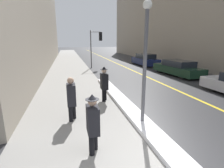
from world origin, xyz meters
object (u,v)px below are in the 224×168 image
object	(u,v)px
traffic_light_near	(97,41)
parked_car_navy	(145,60)
lamp_post	(145,53)
pedestrian_in_glasses	(71,97)
pedestrian_in_fedora	(93,122)
fire_hydrant	(104,78)
parked_car_dark_green	(178,68)
pedestrian_with_shoulder_bag	(104,82)

from	to	relation	value
traffic_light_near	parked_car_navy	world-z (taller)	traffic_light_near
lamp_post	pedestrian_in_glasses	distance (m)	2.98
pedestrian_in_fedora	pedestrian_in_glasses	bearing A→B (deg)	-167.70
pedestrian_in_glasses	pedestrian_in_fedora	bearing A→B (deg)	12.30
lamp_post	pedestrian_in_fedora	distance (m)	2.69
fire_hydrant	parked_car_navy	bearing A→B (deg)	48.99
pedestrian_in_fedora	pedestrian_in_glasses	distance (m)	2.15
traffic_light_near	pedestrian_in_glasses	bearing A→B (deg)	-113.14
lamp_post	pedestrian_in_glasses	world-z (taller)	lamp_post
lamp_post	pedestrian_in_fedora	size ratio (longest dim) A/B	2.52
parked_car_dark_green	parked_car_navy	bearing A→B (deg)	-4.82
traffic_light_near	parked_car_dark_green	xyz separation A→B (m)	(5.88, -6.02, -2.22)
lamp_post	parked_car_navy	world-z (taller)	lamp_post
parked_car_navy	pedestrian_in_glasses	bearing A→B (deg)	144.93
pedestrian_in_glasses	parked_car_navy	world-z (taller)	pedestrian_in_glasses
parked_car_navy	parked_car_dark_green	bearing A→B (deg)	179.29
pedestrian_in_glasses	parked_car_dark_green	xyz separation A→B (m)	(8.97, 6.73, -0.30)
pedestrian_in_glasses	parked_car_dark_green	distance (m)	11.22
traffic_light_near	pedestrian_in_fedora	bearing A→B (deg)	-109.53
traffic_light_near	pedestrian_in_fedora	xyz separation A→B (m)	(-2.63, -14.85, -1.95)
pedestrian_in_fedora	parked_car_dark_green	world-z (taller)	pedestrian_in_fedora
lamp_post	traffic_light_near	world-z (taller)	lamp_post
pedestrian_in_fedora	parked_car_navy	distance (m)	17.46
traffic_light_near	fire_hydrant	xyz separation A→B (m)	(-0.72, -7.17, -2.47)
pedestrian_in_glasses	fire_hydrant	xyz separation A→B (m)	(2.37, 5.58, -0.55)
pedestrian_in_glasses	fire_hydrant	world-z (taller)	pedestrian_in_glasses
pedestrian_in_fedora	traffic_light_near	bearing A→B (deg)	169.77
pedestrian_in_glasses	parked_car_dark_green	world-z (taller)	pedestrian_in_glasses
parked_car_navy	traffic_light_near	bearing A→B (deg)	93.14
pedestrian_with_shoulder_bag	fire_hydrant	bearing A→B (deg)	167.87
pedestrian_in_fedora	parked_car_navy	size ratio (longest dim) A/B	0.37
traffic_light_near	fire_hydrant	size ratio (longest dim) A/B	5.57
lamp_post	pedestrian_with_shoulder_bag	xyz separation A→B (m)	(-0.75, 2.81, -1.55)
traffic_light_near	parked_car_navy	xyz separation A→B (m)	(5.87, 0.41, -2.18)
traffic_light_near	pedestrian_in_glasses	xyz separation A→B (m)	(-3.09, -12.75, -1.92)
pedestrian_with_shoulder_bag	parked_car_navy	size ratio (longest dim) A/B	0.39
parked_car_navy	pedestrian_in_fedora	bearing A→B (deg)	150.08
lamp_post	parked_car_dark_green	world-z (taller)	lamp_post
pedestrian_in_glasses	pedestrian_with_shoulder_bag	bearing A→B (deg)	138.76
lamp_post	pedestrian_with_shoulder_bag	distance (m)	3.30
pedestrian_in_fedora	pedestrian_with_shoulder_bag	xyz separation A→B (m)	(1.11, 3.91, 0.05)
pedestrian_in_glasses	parked_car_dark_green	bearing A→B (deg)	126.66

